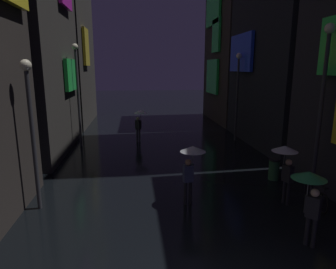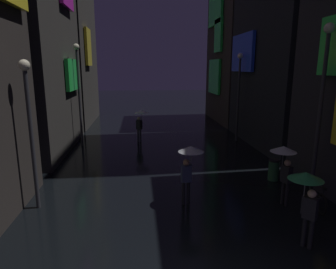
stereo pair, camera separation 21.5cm
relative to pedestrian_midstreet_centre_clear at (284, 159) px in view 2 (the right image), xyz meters
name	(u,v)px [view 2 (the right image)]	position (x,y,z in m)	size (l,w,h in m)	color
building_left_far	(62,0)	(-11.05, 17.34, 8.46)	(4.25, 8.54, 20.25)	#33302D
building_right_far	(240,29)	(3.91, 17.08, 6.34)	(4.25, 8.02, 16.02)	#2D2826
pedestrian_midstreet_centre_clear	(284,159)	(0.00, 0.00, 0.00)	(0.90, 0.90, 2.12)	black
pedestrian_foreground_right_clear	(141,117)	(-4.89, 9.62, 0.00)	(0.90, 0.90, 2.12)	#2D2D38
pedestrian_near_crossing_green	(307,189)	(-0.65, -2.56, 0.00)	(0.90, 0.90, 2.12)	black
pedestrian_midstreet_left_clear	(189,159)	(-3.28, 0.34, 0.00)	(0.90, 0.90, 2.12)	black
bicycle_parked_at_storefront	(315,197)	(1.04, -0.37, -1.28)	(0.33, 1.81, 0.96)	black
streetlamp_right_near	(322,95)	(1.44, 0.51, 2.18)	(0.36, 0.36, 6.25)	#2D2D33
streetlamp_right_far	(239,87)	(1.44, 9.41, 1.86)	(0.36, 0.36, 5.67)	#2D2D33
streetlamp_left_near	(30,117)	(-8.56, 0.53, 1.52)	(0.36, 0.36, 5.03)	#2D2D33
streetlamp_left_far	(79,84)	(-8.56, 9.02, 2.11)	(0.36, 0.36, 6.13)	#2D2D33
trash_bin	(274,170)	(0.74, 2.26, -1.20)	(0.46, 0.46, 0.93)	#265933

